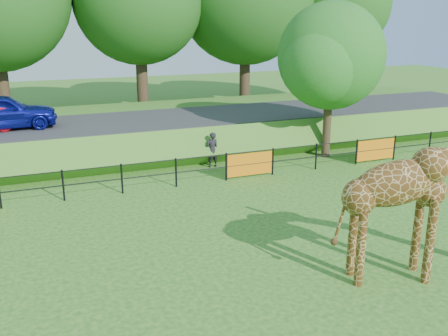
# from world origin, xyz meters

# --- Properties ---
(ground) EXTENTS (90.00, 90.00, 0.00)m
(ground) POSITION_xyz_m (0.00, 0.00, 0.00)
(ground) COLOR #225D17
(ground) RESTS_ON ground
(giraffe) EXTENTS (4.77, 2.10, 3.37)m
(giraffe) POSITION_xyz_m (3.70, -0.69, 1.68)
(giraffe) COLOR #4F2F10
(giraffe) RESTS_ON ground
(perimeter_fence) EXTENTS (28.07, 0.10, 1.10)m
(perimeter_fence) POSITION_xyz_m (0.00, 8.00, 0.55)
(perimeter_fence) COLOR black
(perimeter_fence) RESTS_ON ground
(embankment) EXTENTS (40.00, 9.00, 1.30)m
(embankment) POSITION_xyz_m (0.00, 15.50, 0.65)
(embankment) COLOR #225D17
(embankment) RESTS_ON ground
(road) EXTENTS (40.00, 5.00, 0.12)m
(road) POSITION_xyz_m (0.00, 14.00, 1.36)
(road) COLOR #2F2F32
(road) RESTS_ON embankment
(car_blue) EXTENTS (4.51, 1.93, 1.52)m
(car_blue) POSITION_xyz_m (-5.88, 14.15, 2.18)
(car_blue) COLOR #131AA1
(car_blue) RESTS_ON road
(visitor) EXTENTS (0.57, 0.41, 1.49)m
(visitor) POSITION_xyz_m (2.15, 9.92, 0.74)
(visitor) COLOR black
(visitor) RESTS_ON ground
(tree_east) EXTENTS (5.40, 4.71, 6.76)m
(tree_east) POSITION_xyz_m (7.60, 9.63, 4.28)
(tree_east) COLOR black
(tree_east) RESTS_ON ground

